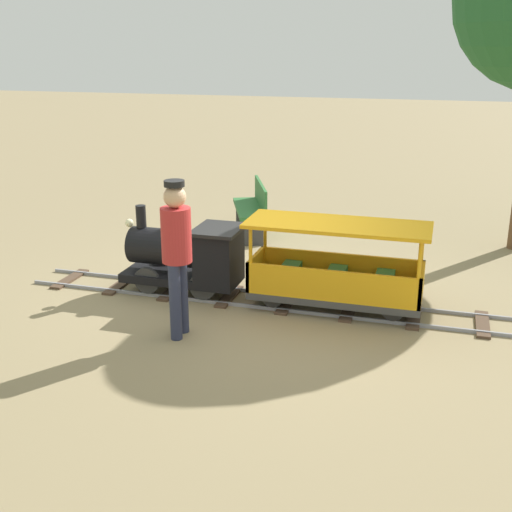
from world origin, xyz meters
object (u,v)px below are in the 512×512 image
(conductor_person, at_px, (177,247))
(park_bench, at_px, (252,209))
(locomotive, at_px, (188,255))
(passenger_car, at_px, (336,274))

(conductor_person, xyz_separation_m, park_bench, (3.77, 0.35, -0.54))
(locomotive, bearing_deg, passenger_car, -90.00)
(locomotive, xyz_separation_m, passenger_car, (0.00, -1.77, -0.06))
(locomotive, height_order, passenger_car, locomotive)
(locomotive, distance_m, passenger_car, 1.77)
(passenger_car, distance_m, park_bench, 3.18)
(park_bench, bearing_deg, conductor_person, -174.75)
(locomotive, relative_size, conductor_person, 0.89)
(locomotive, height_order, park_bench, locomotive)
(passenger_car, relative_size, conductor_person, 1.23)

